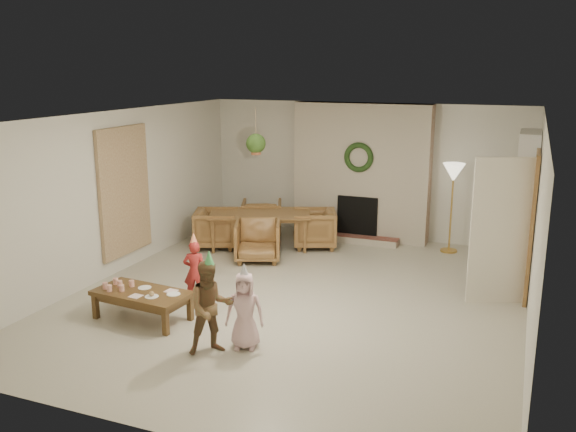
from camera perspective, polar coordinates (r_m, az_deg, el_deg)
The scene contains 56 objects.
floor at distance 8.63m, azimuth 0.88°, elevation -7.56°, with size 7.00×7.00×0.00m, color #B7B29E.
ceiling at distance 8.06m, azimuth 0.94°, elevation 9.23°, with size 7.00×7.00×0.00m, color white.
wall_back at distance 11.53m, azimuth 7.12°, elevation 4.26°, with size 7.00×7.00×0.00m, color silver.
wall_front at distance 5.27m, azimuth -12.88°, elevation -7.61°, with size 7.00×7.00×0.00m, color silver.
wall_left at distance 9.71m, azimuth -15.89°, elevation 2.03°, with size 7.00×7.00×0.00m, color silver.
wall_right at distance 7.75m, azimuth 22.13°, elevation -1.38°, with size 7.00×7.00×0.00m, color silver.
fireplace_mass at distance 11.34m, azimuth 6.87°, elevation 4.10°, with size 2.50×0.40×2.50m, color #5B2918.
fireplace_hearth at distance 11.27m, azimuth 6.23°, elevation -2.14°, with size 1.60×0.30×0.12m, color maroon.
fireplace_firebox at distance 11.33m, azimuth 6.51°, elevation -0.03°, with size 0.75×0.12×0.75m, color black.
fireplace_wreath at distance 11.07m, azimuth 6.60°, elevation 5.45°, with size 0.54×0.54×0.10m, color #1A3614.
floor_lamp_base at distance 11.03m, azimuth 14.75°, elevation -3.13°, with size 0.29×0.29×0.03m, color gold.
floor_lamp_post at distance 10.85m, azimuth 14.98°, elevation 0.44°, with size 0.03×0.03×1.39m, color gold.
floor_lamp_shade at distance 10.72m, azimuth 15.20°, elevation 3.94°, with size 0.37×0.37×0.31m, color beige.
bookshelf_carcass at distance 10.02m, azimuth 21.18°, elevation 1.10°, with size 0.30×1.00×2.20m, color white.
bookshelf_shelf_a at distance 10.17m, azimuth 20.75°, elevation -2.46°, with size 0.30×0.92×0.03m, color white.
bookshelf_shelf_b at distance 10.07m, azimuth 20.95°, elevation -0.27°, with size 0.30×0.92×0.03m, color white.
bookshelf_shelf_c at distance 9.99m, azimuth 21.14°, elevation 1.95°, with size 0.30×0.92×0.03m, color white.
bookshelf_shelf_d at distance 9.92m, azimuth 21.34°, elevation 4.21°, with size 0.30×0.92×0.03m, color white.
books_row_lower at distance 9.99m, azimuth 20.68°, elevation -1.91°, with size 0.20×0.40×0.24m, color #B24B21.
books_row_mid at distance 10.09m, azimuth 20.91°, elevation 0.57°, with size 0.20×0.44×0.24m, color #235083.
books_row_upper at distance 9.87m, azimuth 21.08°, elevation 2.59°, with size 0.20×0.36×0.22m, color #B47026.
door_frame at distance 8.97m, azimuth 21.77°, elevation -0.89°, with size 0.05×0.86×2.04m, color brown.
door_leaf at distance 8.61m, azimuth 19.21°, elevation -1.40°, with size 0.05×0.80×2.00m, color beige.
curtain_panel at distance 9.84m, azimuth -15.00°, elevation 2.24°, with size 0.06×1.20×2.00m, color #C0AF88.
dining_table at distance 10.86m, azimuth -2.64°, elevation -1.33°, with size 1.76×0.98×0.62m, color brown.
dining_chair_near at distance 10.11m, azimuth -2.84°, elevation -2.30°, with size 0.73×0.75×0.68m, color brown.
dining_chair_far at distance 11.60m, azimuth -2.46°, elevation -0.18°, with size 0.73×0.75×0.68m, color brown.
dining_chair_left at distance 10.91m, azimuth -6.69°, elevation -1.16°, with size 0.73×0.75×0.68m, color brown.
dining_chair_right at distance 10.85m, azimuth 2.46°, elevation -1.17°, with size 0.73×0.75×0.68m, color brown.
hanging_plant_cord at distance 9.97m, azimuth -3.03°, elevation 8.08°, with size 0.01×0.01×0.70m, color tan.
hanging_plant_pot at distance 10.01m, azimuth -3.01°, elevation 6.08°, with size 0.16×0.16×0.12m, color brown.
hanging_plant_foliage at distance 10.00m, azimuth -3.01°, elevation 6.77°, with size 0.32×0.32×0.32m, color #264517.
coffee_table_top at distance 8.00m, azimuth -13.47°, elevation -7.03°, with size 1.23×0.61×0.06m, color brown.
coffee_table_apron at distance 8.02m, azimuth -13.44°, elevation -7.47°, with size 1.13×0.52×0.08m, color brown.
coffee_leg_fl at distance 8.26m, azimuth -17.50°, elevation -8.05°, with size 0.07×0.07×0.32m, color brown.
coffee_leg_fr at distance 7.56m, azimuth -11.35°, elevation -9.71°, with size 0.07×0.07×0.32m, color brown.
coffee_leg_bl at distance 8.59m, azimuth -15.18°, elevation -7.02°, with size 0.07×0.07×0.32m, color brown.
coffee_leg_br at distance 7.93m, azimuth -9.11°, elevation -8.48°, with size 0.07×0.07×0.32m, color brown.
cup_a at distance 8.18m, azimuth -16.68°, elevation -6.25°, with size 0.07×0.07×0.08m, color white.
cup_b at distance 8.31m, azimuth -15.79°, elevation -5.87°, with size 0.07×0.07×0.08m, color white.
cup_c at distance 8.08m, azimuth -16.32°, elevation -6.49°, with size 0.07×0.07×0.08m, color white.
cup_d at distance 8.20m, azimuth -15.42°, elevation -6.10°, with size 0.07×0.07×0.08m, color white.
cup_e at distance 8.04m, azimuth -15.26°, elevation -6.50°, with size 0.07×0.07×0.08m, color white.
cup_f at distance 8.17m, azimuth -14.38°, elevation -6.11°, with size 0.07×0.07×0.08m, color white.
plate_a at distance 8.10m, azimuth -13.22°, elevation -6.52°, with size 0.17×0.17×0.01m, color white.
plate_b at distance 7.78m, azimuth -12.59°, elevation -7.34°, with size 0.17×0.17×0.01m, color white.
plate_c at distance 7.80m, azimuth -10.63°, elevation -7.17°, with size 0.17×0.17×0.01m, color white.
food_scoop at distance 7.77m, azimuth -12.61°, elevation -7.09°, with size 0.07×0.07×0.07m, color tan.
napkin_left at distance 7.84m, azimuth -14.02°, elevation -7.26°, with size 0.14×0.14×0.01m, color beige.
napkin_right at distance 7.92m, azimuth -10.85°, elevation -6.88°, with size 0.14×0.14×0.01m, color beige.
child_red at distance 8.43m, azimuth -8.68°, elevation -5.13°, with size 0.31×0.21×0.86m, color maroon.
party_hat_red at distance 8.29m, azimuth -8.80°, elevation -2.08°, with size 0.12×0.12×0.16m, color #FFCA54.
child_plaid at distance 6.91m, azimuth -7.23°, elevation -8.47°, with size 0.52×0.41×1.07m, color maroon.
party_hat_plaid at distance 6.72m, azimuth -7.38°, elevation -3.93°, with size 0.13×0.13×0.18m, color #4FB863.
child_pink at distance 7.02m, azimuth -4.06°, elevation -8.79°, with size 0.44×0.29×0.90m, color beige.
party_hat_pink at distance 6.85m, azimuth -4.13°, elevation -5.03°, with size 0.12×0.12×0.16m, color silver.
Camera 1 is at (2.85, -7.51, 3.15)m, focal length 38.13 mm.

